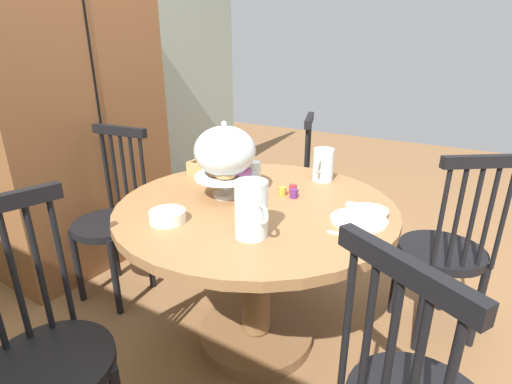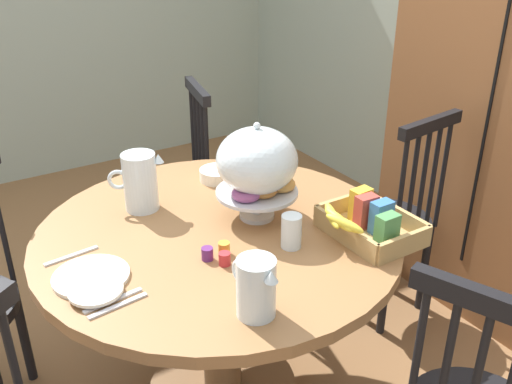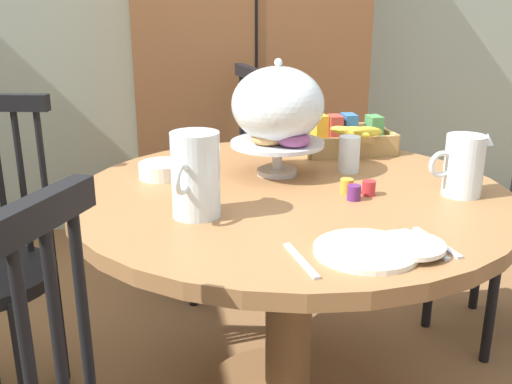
# 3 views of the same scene
# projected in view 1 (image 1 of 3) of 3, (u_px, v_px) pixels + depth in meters

# --- Properties ---
(ground_plane) EXTENTS (10.00, 10.00, 0.00)m
(ground_plane) POSITION_uv_depth(u_px,v_px,m) (255.00, 354.00, 1.83)
(ground_plane) COLOR brown
(wooden_armoire) EXTENTS (1.18, 0.60, 1.96)m
(wooden_armoire) POSITION_uv_depth(u_px,v_px,m) (71.00, 114.00, 2.40)
(wooden_armoire) COLOR brown
(wooden_armoire) RESTS_ON ground_plane
(dining_table) EXTENTS (1.21, 1.21, 0.74)m
(dining_table) POSITION_uv_depth(u_px,v_px,m) (256.00, 245.00, 1.75)
(dining_table) COLOR olive
(dining_table) RESTS_ON ground_plane
(windsor_chair_near_window) EXTENTS (0.40, 0.40, 0.97)m
(windsor_chair_near_window) POSITION_uv_depth(u_px,v_px,m) (113.00, 222.00, 2.15)
(windsor_chair_near_window) COLOR black
(windsor_chair_near_window) RESTS_ON ground_plane
(windsor_chair_by_cabinet) EXTENTS (0.42, 0.41, 0.97)m
(windsor_chair_by_cabinet) POSITION_uv_depth(u_px,v_px,m) (45.00, 363.00, 1.19)
(windsor_chair_by_cabinet) COLOR black
(windsor_chair_by_cabinet) RESTS_ON ground_plane
(windsor_chair_far_side) EXTENTS (0.46, 0.47, 0.97)m
(windsor_chair_far_side) POSITION_uv_depth(u_px,v_px,m) (445.00, 254.00, 1.82)
(windsor_chair_far_side) COLOR black
(windsor_chair_far_side) RESTS_ON ground_plane
(windsor_chair_host_seat) EXTENTS (0.43, 0.43, 0.97)m
(windsor_chair_host_seat) POSITION_uv_depth(u_px,v_px,m) (286.00, 193.00, 2.60)
(windsor_chair_host_seat) COLOR black
(windsor_chair_host_seat) RESTS_ON ground_plane
(pastry_stand_with_dome) EXTENTS (0.28, 0.28, 0.34)m
(pastry_stand_with_dome) POSITION_uv_depth(u_px,v_px,m) (225.00, 155.00, 1.68)
(pastry_stand_with_dome) COLOR silver
(pastry_stand_with_dome) RESTS_ON dining_table
(orange_juice_pitcher) EXTENTS (0.12, 0.19, 0.21)m
(orange_juice_pitcher) POSITION_uv_depth(u_px,v_px,m) (251.00, 212.00, 1.34)
(orange_juice_pitcher) COLOR silver
(orange_juice_pitcher) RESTS_ON dining_table
(milk_pitcher) EXTENTS (0.19, 0.10, 0.17)m
(milk_pitcher) POSITION_uv_depth(u_px,v_px,m) (323.00, 166.00, 1.93)
(milk_pitcher) COLOR silver
(milk_pitcher) RESTS_ON dining_table
(cereal_basket) EXTENTS (0.32, 0.30, 0.12)m
(cereal_basket) POSITION_uv_depth(u_px,v_px,m) (223.00, 163.00, 2.08)
(cereal_basket) COLOR tan
(cereal_basket) RESTS_ON dining_table
(china_plate_large) EXTENTS (0.22, 0.22, 0.01)m
(china_plate_large) POSITION_uv_depth(u_px,v_px,m) (359.00, 220.00, 1.49)
(china_plate_large) COLOR white
(china_plate_large) RESTS_ON dining_table
(china_plate_small) EXTENTS (0.15, 0.15, 0.01)m
(china_plate_small) POSITION_uv_depth(u_px,v_px,m) (369.00, 210.00, 1.55)
(china_plate_small) COLOR white
(china_plate_small) RESTS_ON china_plate_large
(cereal_bowl) EXTENTS (0.14, 0.14, 0.04)m
(cereal_bowl) POSITION_uv_depth(u_px,v_px,m) (168.00, 216.00, 1.48)
(cereal_bowl) COLOR white
(cereal_bowl) RESTS_ON dining_table
(drinking_glass) EXTENTS (0.06, 0.06, 0.11)m
(drinking_glass) POSITION_uv_depth(u_px,v_px,m) (254.00, 173.00, 1.89)
(drinking_glass) COLOR silver
(drinking_glass) RESTS_ON dining_table
(jam_jar_strawberry) EXTENTS (0.04, 0.04, 0.04)m
(jam_jar_strawberry) POSITION_uv_depth(u_px,v_px,m) (293.00, 189.00, 1.78)
(jam_jar_strawberry) COLOR #B7282D
(jam_jar_strawberry) RESTS_ON dining_table
(jam_jar_apricot) EXTENTS (0.04, 0.04, 0.04)m
(jam_jar_apricot) POSITION_uv_depth(u_px,v_px,m) (282.00, 191.00, 1.75)
(jam_jar_apricot) COLOR orange
(jam_jar_apricot) RESTS_ON dining_table
(jam_jar_grape) EXTENTS (0.04, 0.04, 0.04)m
(jam_jar_grape) POSITION_uv_depth(u_px,v_px,m) (294.00, 194.00, 1.72)
(jam_jar_grape) COLOR #5B2366
(jam_jar_grape) RESTS_ON dining_table
(table_knife) EXTENTS (0.03, 0.17, 0.01)m
(table_knife) POSITION_uv_depth(u_px,v_px,m) (365.00, 208.00, 1.61)
(table_knife) COLOR silver
(table_knife) RESTS_ON dining_table
(dinner_fork) EXTENTS (0.03, 0.17, 0.01)m
(dinner_fork) POSITION_uv_depth(u_px,v_px,m) (367.00, 205.00, 1.63)
(dinner_fork) COLOR silver
(dinner_fork) RESTS_ON dining_table
(soup_spoon) EXTENTS (0.03, 0.17, 0.01)m
(soup_spoon) POSITION_uv_depth(u_px,v_px,m) (351.00, 235.00, 1.37)
(soup_spoon) COLOR silver
(soup_spoon) RESTS_ON dining_table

